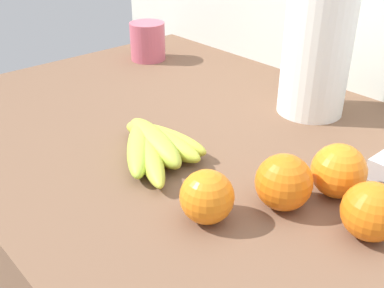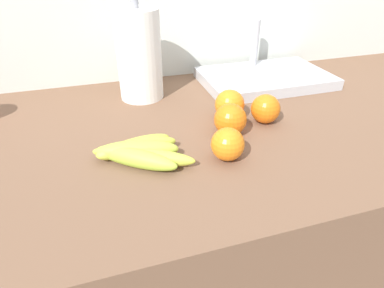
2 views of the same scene
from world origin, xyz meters
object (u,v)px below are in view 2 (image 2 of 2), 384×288
at_px(banana_bunch, 138,152).
at_px(sink_basin, 264,77).
at_px(orange_back_left, 265,109).
at_px(orange_right, 228,144).
at_px(paper_towel_roll, 139,55).
at_px(orange_center, 230,120).
at_px(orange_front, 230,104).

distance_m(banana_bunch, sink_basin, 0.56).
xyz_separation_m(banana_bunch, orange_back_left, (0.33, 0.07, 0.02)).
bearing_deg(banana_bunch, orange_right, -15.63).
bearing_deg(orange_back_left, orange_right, -140.78).
height_order(orange_back_left, sink_basin, sink_basin).
height_order(banana_bunch, sink_basin, sink_basin).
xyz_separation_m(orange_right, paper_towel_roll, (-0.11, 0.37, 0.09)).
distance_m(banana_bunch, orange_right, 0.18).
bearing_deg(paper_towel_roll, orange_center, -60.55).
bearing_deg(orange_front, banana_bunch, -154.32).
xyz_separation_m(banana_bunch, orange_center, (0.22, 0.04, 0.02)).
distance_m(orange_center, orange_front, 0.08).
distance_m(orange_right, sink_basin, 0.46).
bearing_deg(orange_center, sink_basin, 49.27).
xyz_separation_m(banana_bunch, sink_basin, (0.46, 0.32, -0.00)).
relative_size(orange_center, sink_basin, 0.19).
relative_size(banana_bunch, orange_front, 2.78).
xyz_separation_m(orange_front, paper_towel_roll, (-0.19, 0.20, 0.08)).
bearing_deg(sink_basin, orange_right, -127.40).
relative_size(banana_bunch, orange_center, 2.76).
height_order(banana_bunch, orange_back_left, orange_back_left).
bearing_deg(orange_back_left, paper_towel_roll, 136.76).
bearing_deg(orange_front, paper_towel_roll, 133.25).
xyz_separation_m(orange_center, sink_basin, (0.23, 0.27, -0.02)).
height_order(banana_bunch, paper_towel_roll, paper_towel_roll).
relative_size(orange_right, sink_basin, 0.18).
relative_size(orange_center, orange_back_left, 1.04).
relative_size(orange_front, sink_basin, 0.19).
xyz_separation_m(banana_bunch, orange_right, (0.18, -0.05, 0.02)).
bearing_deg(sink_basin, orange_center, -130.73).
distance_m(orange_right, orange_back_left, 0.20).
bearing_deg(orange_center, banana_bunch, -168.77).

